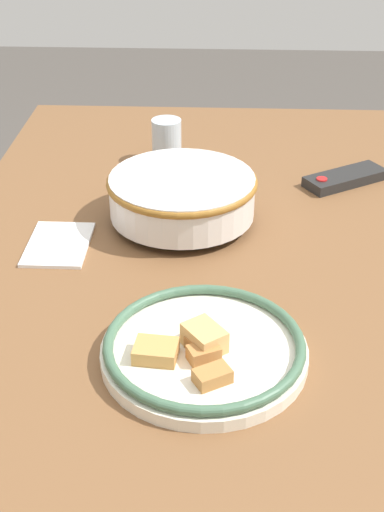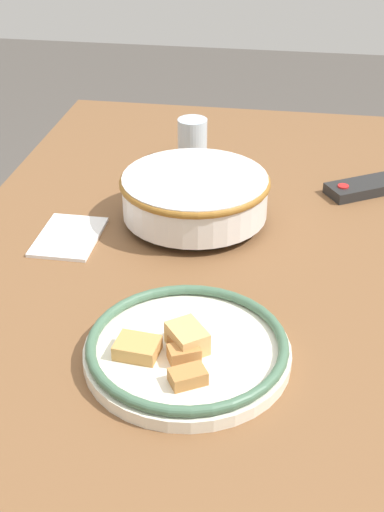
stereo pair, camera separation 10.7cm
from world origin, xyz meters
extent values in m
cube|color=brown|center=(0.00, 0.00, 0.72)|extent=(1.46, 0.89, 0.04)
cylinder|color=brown|center=(-0.66, -0.37, 0.35)|extent=(0.06, 0.06, 0.70)
cylinder|color=brown|center=(-0.66, 0.37, 0.35)|extent=(0.06, 0.06, 0.70)
cylinder|color=silver|center=(-0.15, -0.05, 0.75)|extent=(0.11, 0.11, 0.02)
cylinder|color=silver|center=(-0.15, -0.05, 0.79)|extent=(0.25, 0.25, 0.07)
cylinder|color=#9E4C1E|center=(-0.15, -0.05, 0.79)|extent=(0.23, 0.23, 0.06)
torus|color=#936023|center=(-0.15, -0.05, 0.82)|extent=(0.26, 0.26, 0.01)
cylinder|color=silver|center=(0.23, 0.00, 0.75)|extent=(0.27, 0.27, 0.02)
torus|color=#42664C|center=(0.23, 0.00, 0.77)|extent=(0.26, 0.26, 0.01)
cube|color=tan|center=(0.23, 0.00, 0.78)|extent=(0.07, 0.06, 0.03)
cube|color=#B2753D|center=(0.23, 0.00, 0.77)|extent=(0.05, 0.05, 0.02)
cube|color=#B2753D|center=(0.25, 0.00, 0.77)|extent=(0.04, 0.05, 0.02)
cube|color=#B2753D|center=(0.29, 0.01, 0.77)|extent=(0.05, 0.05, 0.02)
cube|color=tan|center=(0.25, -0.06, 0.77)|extent=(0.05, 0.06, 0.02)
cube|color=black|center=(-0.32, 0.26, 0.75)|extent=(0.14, 0.17, 0.02)
cylinder|color=red|center=(-0.29, 0.21, 0.76)|extent=(0.02, 0.02, 0.00)
cylinder|color=silver|center=(-0.40, -0.10, 0.79)|extent=(0.06, 0.06, 0.09)
cube|color=white|center=(-0.05, -0.25, 0.75)|extent=(0.14, 0.10, 0.01)
camera|label=1|loc=(0.96, 0.02, 1.34)|focal=50.00mm
camera|label=2|loc=(0.94, 0.12, 1.34)|focal=50.00mm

